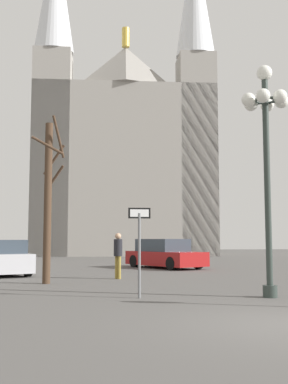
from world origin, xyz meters
name	(u,v)px	position (x,y,z in m)	size (l,w,h in m)	color
cathedral	(124,155)	(1.55, 37.41, 9.61)	(17.38, 12.16, 31.58)	gray
one_way_arrow_sign	(139,241)	(-2.10, 4.14, 1.41)	(0.56, 0.07, 2.25)	slate
street_lamp	(266,133)	(1.16, 3.74, 4.21)	(1.28, 1.16, 6.02)	#2D3833
bare_tree	(48,197)	(-4.52, 8.47, 2.86)	(1.11, 1.13, 5.56)	#473323
parked_car_far_red	(164,254)	(1.08, 16.31, 0.69)	(3.70, 4.90, 1.48)	maroon
pedestrian_walking	(118,251)	(-2.00, 10.01, 1.02)	(0.32, 0.32, 1.69)	olive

